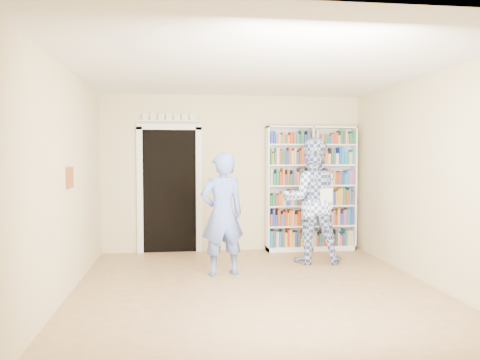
% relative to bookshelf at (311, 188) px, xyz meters
% --- Properties ---
extents(floor, '(5.00, 5.00, 0.00)m').
position_rel_bookshelf_xyz_m(floor, '(-1.35, -2.34, -1.09)').
color(floor, '#916946').
rests_on(floor, ground).
extents(ceiling, '(5.00, 5.00, 0.00)m').
position_rel_bookshelf_xyz_m(ceiling, '(-1.35, -2.34, 1.61)').
color(ceiling, white).
rests_on(ceiling, wall_back).
extents(wall_back, '(4.50, 0.00, 4.50)m').
position_rel_bookshelf_xyz_m(wall_back, '(-1.35, 0.16, 0.26)').
color(wall_back, beige).
rests_on(wall_back, floor).
extents(wall_left, '(0.00, 5.00, 5.00)m').
position_rel_bookshelf_xyz_m(wall_left, '(-3.60, -2.34, 0.26)').
color(wall_left, beige).
rests_on(wall_left, floor).
extents(wall_right, '(0.00, 5.00, 5.00)m').
position_rel_bookshelf_xyz_m(wall_right, '(0.90, -2.34, 0.26)').
color(wall_right, beige).
rests_on(wall_right, floor).
extents(bookshelf, '(1.57, 0.30, 2.16)m').
position_rel_bookshelf_xyz_m(bookshelf, '(0.00, 0.00, 0.00)').
color(bookshelf, white).
rests_on(bookshelf, floor).
extents(doorway, '(1.10, 0.08, 2.43)m').
position_rel_bookshelf_xyz_m(doorway, '(-2.45, 0.13, 0.09)').
color(doorway, black).
rests_on(doorway, floor).
extents(wall_art, '(0.03, 0.25, 0.25)m').
position_rel_bookshelf_xyz_m(wall_art, '(-3.58, -2.14, 0.31)').
color(wall_art, brown).
rests_on(wall_art, wall_left).
extents(man_blue, '(0.69, 0.53, 1.70)m').
position_rel_bookshelf_xyz_m(man_blue, '(-1.70, -1.52, -0.24)').
color(man_blue, '#5D79D0').
rests_on(man_blue, floor).
extents(man_plaid, '(1.03, 0.85, 1.92)m').
position_rel_bookshelf_xyz_m(man_plaid, '(-0.25, -0.92, -0.13)').
color(man_plaid, '#3451A1').
rests_on(man_plaid, floor).
extents(paper_sheet, '(0.21, 0.06, 0.30)m').
position_rel_bookshelf_xyz_m(paper_sheet, '(-0.10, -1.18, -0.08)').
color(paper_sheet, white).
rests_on(paper_sheet, man_plaid).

